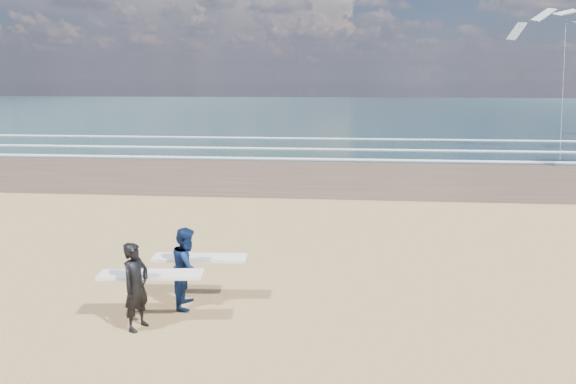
# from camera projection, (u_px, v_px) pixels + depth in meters

# --- Properties ---
(ocean) EXTENTS (220.00, 100.00, 0.02)m
(ocean) POSITION_uv_depth(u_px,v_px,m) (437.00, 111.00, 79.08)
(ocean) COLOR #182E34
(ocean) RESTS_ON ground
(foam_breakers) EXTENTS (220.00, 11.70, 0.05)m
(foam_breakers) POSITION_uv_depth(u_px,v_px,m) (556.00, 151.00, 36.42)
(foam_breakers) COLOR white
(foam_breakers) RESTS_ON ground
(surfer_near) EXTENTS (2.25, 1.13, 1.89)m
(surfer_near) POSITION_uv_depth(u_px,v_px,m) (138.00, 285.00, 10.68)
(surfer_near) COLOR black
(surfer_near) RESTS_ON ground
(surfer_far) EXTENTS (2.23, 1.15, 1.87)m
(surfer_far) POSITION_uv_depth(u_px,v_px,m) (188.00, 266.00, 11.77)
(surfer_far) COLOR #0D1F4C
(surfer_far) RESTS_ON ground
(kite_1) EXTENTS (6.62, 4.83, 10.70)m
(kite_1) POSITION_uv_depth(u_px,v_px,m) (564.00, 61.00, 33.93)
(kite_1) COLOR slate
(kite_1) RESTS_ON ground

